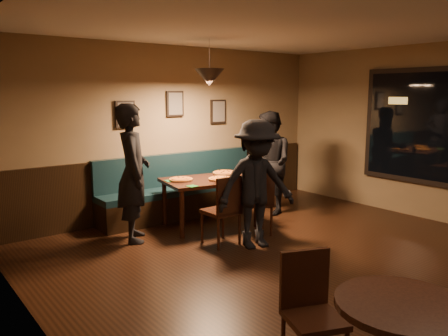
% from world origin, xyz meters
% --- Properties ---
extents(floor, '(7.00, 7.00, 0.00)m').
position_xyz_m(floor, '(0.00, 0.00, 0.00)').
color(floor, black).
rests_on(floor, ground).
extents(ceiling, '(7.00, 7.00, 0.00)m').
position_xyz_m(ceiling, '(0.00, 0.00, 2.80)').
color(ceiling, silver).
rests_on(ceiling, ground).
extents(wall_back, '(6.00, 0.00, 6.00)m').
position_xyz_m(wall_back, '(0.00, 3.50, 1.40)').
color(wall_back, '#8C704F').
rests_on(wall_back, ground).
extents(wall_left, '(0.00, 7.00, 7.00)m').
position_xyz_m(wall_left, '(-3.00, 0.00, 1.40)').
color(wall_left, '#8C704F').
rests_on(wall_left, ground).
extents(wainscot, '(5.88, 0.06, 1.00)m').
position_xyz_m(wainscot, '(0.00, 3.47, 0.50)').
color(wainscot, black).
rests_on(wainscot, ground).
extents(booth_bench, '(3.00, 0.60, 1.00)m').
position_xyz_m(booth_bench, '(0.00, 3.20, 0.50)').
color(booth_bench, '#0F232D').
rests_on(booth_bench, ground).
extents(window_frame, '(0.06, 2.56, 1.86)m').
position_xyz_m(window_frame, '(2.96, 0.50, 1.50)').
color(window_frame, black).
rests_on(window_frame, wall_right).
extents(window_glass, '(0.00, 2.40, 2.40)m').
position_xyz_m(window_glass, '(2.93, 0.50, 1.50)').
color(window_glass, black).
rests_on(window_glass, wall_right).
extents(picture_left, '(0.32, 0.04, 0.42)m').
position_xyz_m(picture_left, '(-0.90, 3.47, 1.70)').
color(picture_left, black).
rests_on(picture_left, wall_back).
extents(picture_center, '(0.32, 0.04, 0.42)m').
position_xyz_m(picture_center, '(0.00, 3.47, 1.85)').
color(picture_center, black).
rests_on(picture_center, wall_back).
extents(picture_right, '(0.32, 0.04, 0.42)m').
position_xyz_m(picture_right, '(0.90, 3.47, 1.70)').
color(picture_right, black).
rests_on(picture_right, wall_back).
extents(pendant_lamp, '(0.44, 0.44, 0.25)m').
position_xyz_m(pendant_lamp, '(-0.03, 2.45, 2.25)').
color(pendant_lamp, black).
rests_on(pendant_lamp, ceiling).
extents(dining_table, '(1.51, 1.12, 0.74)m').
position_xyz_m(dining_table, '(-0.03, 2.45, 0.37)').
color(dining_table, black).
rests_on(dining_table, floor).
extents(chair_near_left, '(0.43, 0.43, 0.95)m').
position_xyz_m(chair_near_left, '(-0.41, 1.67, 0.48)').
color(chair_near_left, '#321B0E').
rests_on(chair_near_left, floor).
extents(chair_near_right, '(0.55, 0.55, 0.96)m').
position_xyz_m(chair_near_right, '(0.27, 1.74, 0.48)').
color(chair_near_right, '#311C0D').
rests_on(chair_near_right, floor).
extents(diner_left, '(0.70, 0.82, 1.89)m').
position_xyz_m(diner_left, '(-1.25, 2.54, 0.95)').
color(diner_left, black).
rests_on(diner_left, floor).
extents(diner_right, '(0.84, 0.98, 1.73)m').
position_xyz_m(diner_right, '(1.21, 2.45, 0.87)').
color(diner_right, black).
rests_on(diner_right, floor).
extents(diner_front, '(1.21, 0.87, 1.69)m').
position_xyz_m(diner_front, '(-0.11, 1.30, 0.85)').
color(diner_front, black).
rests_on(diner_front, floor).
extents(pizza_a, '(0.36, 0.36, 0.04)m').
position_xyz_m(pizza_a, '(-0.45, 2.60, 0.76)').
color(pizza_a, '#CD6426').
rests_on(pizza_a, dining_table).
extents(pizza_b, '(0.45, 0.45, 0.04)m').
position_xyz_m(pizza_b, '(0.04, 2.27, 0.76)').
color(pizza_b, orange).
rests_on(pizza_b, dining_table).
extents(pizza_c, '(0.50, 0.50, 0.04)m').
position_xyz_m(pizza_c, '(0.40, 2.63, 0.76)').
color(pizza_c, '#CD6126').
rests_on(pizza_c, dining_table).
extents(soda_glass, '(0.07, 0.07, 0.15)m').
position_xyz_m(soda_glass, '(0.62, 2.14, 0.81)').
color(soda_glass, black).
rests_on(soda_glass, dining_table).
extents(tabasco_bottle, '(0.03, 0.03, 0.11)m').
position_xyz_m(tabasco_bottle, '(0.52, 2.40, 0.79)').
color(tabasco_bottle, '#A80506').
rests_on(tabasco_bottle, dining_table).
extents(napkin_a, '(0.18, 0.18, 0.01)m').
position_xyz_m(napkin_a, '(-0.58, 2.67, 0.74)').
color(napkin_a, '#1C6B36').
rests_on(napkin_a, dining_table).
extents(napkin_b, '(0.14, 0.14, 0.01)m').
position_xyz_m(napkin_b, '(-0.55, 2.15, 0.74)').
color(napkin_b, '#1F7523').
rests_on(napkin_b, dining_table).
extents(cutlery_set, '(0.19, 0.08, 0.00)m').
position_xyz_m(cutlery_set, '(-0.09, 2.11, 0.74)').
color(cutlery_set, white).
rests_on(cutlery_set, dining_table).
extents(cafe_chair_far, '(0.50, 0.50, 0.88)m').
position_xyz_m(cafe_chair_far, '(-1.61, -1.01, 0.44)').
color(cafe_chair_far, black).
rests_on(cafe_chair_far, floor).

